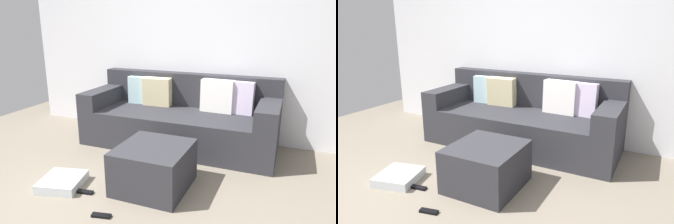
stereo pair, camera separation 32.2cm
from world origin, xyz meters
The scene contains 7 objects.
ground_plane centered at (0.00, 0.00, 0.00)m, with size 6.26×6.26×0.00m, color slate.
wall_back centered at (0.00, 2.32, 1.31)m, with size 4.82×0.10×2.63m, color silver.
couch_sectional centered at (0.11, 1.88, 0.33)m, with size 2.41×0.92×0.88m.
ottoman centered at (0.25, 0.73, 0.21)m, with size 0.64×0.69×0.42m, color #2D2D33.
storage_bin centered at (-0.57, 0.41, 0.04)m, with size 0.38×0.40×0.09m, color silver.
remote_near_ottoman centered at (0.06, 0.12, 0.01)m, with size 0.16×0.05×0.02m, color black.
remote_by_storage_bin centered at (-0.30, 0.38, 0.01)m, with size 0.18×0.05×0.02m, color black.
Camera 1 is at (1.39, -1.71, 1.53)m, focal length 33.30 mm.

